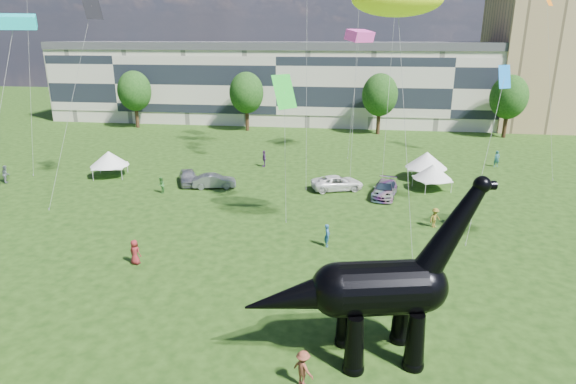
# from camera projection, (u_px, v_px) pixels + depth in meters

# --- Properties ---
(ground) EXTENTS (220.00, 220.00, 0.00)m
(ground) POSITION_uv_depth(u_px,v_px,m) (249.00, 339.00, 23.38)
(ground) COLOR #16330C
(ground) RESTS_ON ground
(terrace_row) EXTENTS (78.00, 11.00, 12.00)m
(terrace_row) POSITION_uv_depth(u_px,v_px,m) (281.00, 86.00, 80.96)
(terrace_row) COLOR beige
(terrace_row) RESTS_ON ground
(tree_far_left) EXTENTS (5.20, 5.20, 9.44)m
(tree_far_left) POSITION_uv_depth(u_px,v_px,m) (134.00, 88.00, 75.34)
(tree_far_left) COLOR #382314
(tree_far_left) RESTS_ON ground
(tree_mid_left) EXTENTS (5.20, 5.20, 9.44)m
(tree_mid_left) POSITION_uv_depth(u_px,v_px,m) (246.00, 89.00, 72.93)
(tree_mid_left) COLOR #382314
(tree_mid_left) RESTS_ON ground
(tree_mid_right) EXTENTS (5.20, 5.20, 9.44)m
(tree_mid_right) POSITION_uv_depth(u_px,v_px,m) (380.00, 91.00, 70.26)
(tree_mid_right) COLOR #382314
(tree_mid_right) RESTS_ON ground
(tree_far_right) EXTENTS (5.20, 5.20, 9.44)m
(tree_far_right) POSITION_uv_depth(u_px,v_px,m) (509.00, 93.00, 67.85)
(tree_far_right) COLOR #382314
(tree_far_right) RESTS_ON ground
(dinosaur_sculpture) EXTENTS (10.86, 4.12, 8.86)m
(dinosaur_sculpture) POSITION_uv_depth(u_px,v_px,m) (371.00, 291.00, 21.17)
(dinosaur_sculpture) COLOR black
(dinosaur_sculpture) RESTS_ON ground
(car_silver) EXTENTS (3.14, 4.47, 1.41)m
(car_silver) POSITION_uv_depth(u_px,v_px,m) (188.00, 177.00, 47.69)
(car_silver) COLOR #A7A8AC
(car_silver) RESTS_ON ground
(car_grey) EXTENTS (4.36, 2.41, 1.36)m
(car_grey) POSITION_uv_depth(u_px,v_px,m) (214.00, 181.00, 46.46)
(car_grey) COLOR slate
(car_grey) RESTS_ON ground
(car_white) EXTENTS (5.41, 3.79, 1.37)m
(car_white) POSITION_uv_depth(u_px,v_px,m) (337.00, 183.00, 45.83)
(car_white) COLOR white
(car_white) RESTS_ON ground
(car_dark) EXTENTS (2.80, 5.10, 1.40)m
(car_dark) POSITION_uv_depth(u_px,v_px,m) (385.00, 189.00, 43.90)
(car_dark) COLOR #595960
(car_dark) RESTS_ON ground
(gazebo_near) EXTENTS (4.62, 4.62, 2.51)m
(gazebo_near) POSITION_uv_depth(u_px,v_px,m) (433.00, 172.00, 45.62)
(gazebo_near) COLOR white
(gazebo_near) RESTS_ON ground
(gazebo_far) EXTENTS (4.94, 4.94, 2.88)m
(gazebo_far) POSITION_uv_depth(u_px,v_px,m) (427.00, 160.00, 48.83)
(gazebo_far) COLOR white
(gazebo_far) RESTS_ON ground
(gazebo_left) EXTENTS (4.74, 4.74, 2.70)m
(gazebo_left) POSITION_uv_depth(u_px,v_px,m) (109.00, 159.00, 49.88)
(gazebo_left) COLOR white
(gazebo_left) RESTS_ON ground
(visitors) EXTENTS (51.24, 39.28, 1.85)m
(visitors) POSITION_uv_depth(u_px,v_px,m) (246.00, 206.00, 39.27)
(visitors) COLOR black
(visitors) RESTS_ON ground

